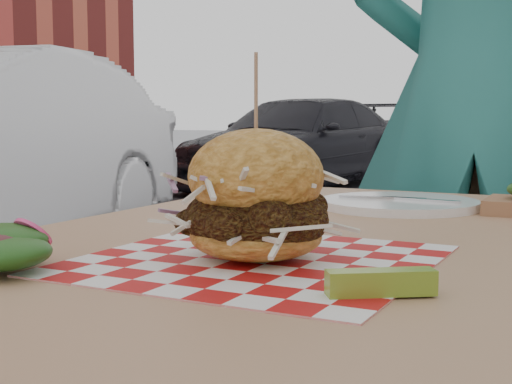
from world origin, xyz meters
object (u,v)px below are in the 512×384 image
diner (474,95)px  car_dark (298,143)px  patio_chair (480,251)px  sandwich (256,203)px  patio_table (330,294)px

diner → car_dark: (-3.32, 6.43, -0.39)m
patio_chair → sandwich: (-0.03, -1.25, 0.26)m
patio_table → patio_chair: bearing=89.1°
car_dark → patio_chair: bearing=-54.4°
diner → sandwich: diner is taller
diner → patio_chair: size_ratio=2.03×
diner → car_dark: size_ratio=0.49×
patio_chair → diner: bearing=-164.2°
diner → patio_table: size_ratio=1.60×
patio_table → patio_chair: patio_chair is taller
diner → patio_table: 1.09m
sandwich → patio_chair: bearing=88.7°
car_dark → patio_table: bearing=-57.9°
car_dark → patio_chair: 7.25m
sandwich → patio_table: bearing=86.3°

